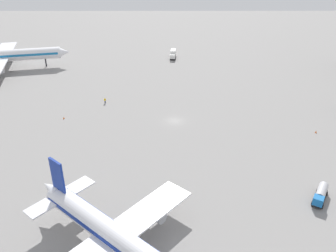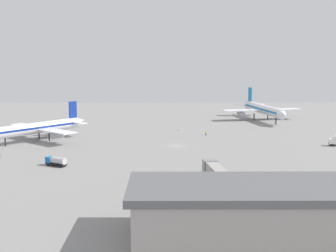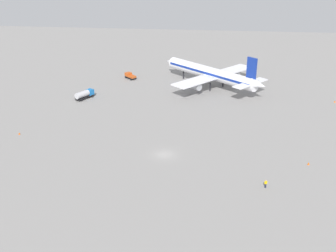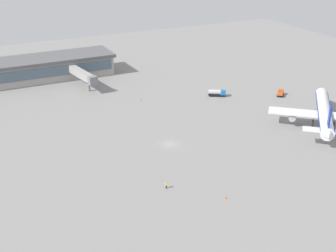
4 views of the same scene
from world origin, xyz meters
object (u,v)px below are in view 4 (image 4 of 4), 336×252
safety_cone_far_side (225,197)px  ground_crew_worker (166,185)px  pushback_tractor (281,93)px  fuel_truck (217,93)px  airplane_at_gate (324,112)px  safety_cone_mid_apron (140,99)px

safety_cone_far_side → ground_crew_worker: bearing=-44.9°
pushback_tractor → fuel_truck: size_ratio=0.70×
airplane_at_gate → safety_cone_far_side: size_ratio=57.34×
safety_cone_mid_apron → safety_cone_far_side: 68.50m
airplane_at_gate → ground_crew_worker: (60.00, 11.31, -3.80)m
pushback_tractor → fuel_truck: fuel_truck is taller
fuel_truck → safety_cone_far_side: size_ratio=10.63×
ground_crew_worker → airplane_at_gate: bearing=-3.1°
airplane_at_gate → safety_cone_mid_apron: airplane_at_gate is taller
ground_crew_worker → safety_cone_mid_apron: bearing=58.7°
safety_cone_mid_apron → safety_cone_far_side: (8.07, 68.02, 0.00)m
ground_crew_worker → safety_cone_mid_apron: ground_crew_worker is taller
pushback_tractor → fuel_truck: bearing=110.0°
airplane_at_gate → pushback_tractor: airplane_at_gate is taller
fuel_truck → safety_cone_far_side: bearing=-89.4°
fuel_truck → ground_crew_worker: bearing=-101.4°
airplane_at_gate → pushback_tractor: size_ratio=7.71×
airplane_at_gate → safety_cone_mid_apron: (41.78, -46.60, -4.35)m
safety_cone_far_side → airplane_at_gate: bearing=-156.7°
fuel_truck → ground_crew_worker: 66.73m
airplane_at_gate → pushback_tractor: bearing=28.1°
airplane_at_gate → safety_cone_far_side: (49.84, 21.42, -4.35)m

